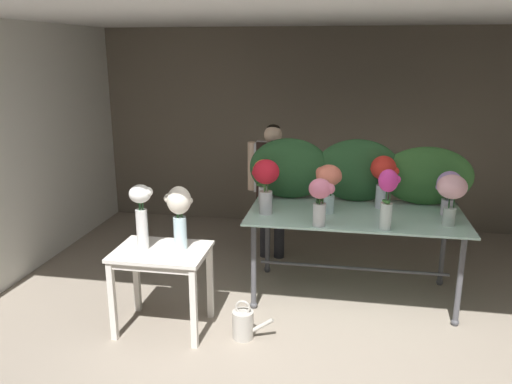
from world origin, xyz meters
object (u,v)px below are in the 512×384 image
object	(u,v)px
vase_scarlet_roses	(383,175)
vase_white_roses_tall	(142,211)
vase_cream_lisianthus_tall	(179,211)
watering_can	(243,324)
vase_coral_hydrangea	(329,181)
side_table_white	(162,261)
vase_sunset_anemones	(263,175)
vase_lilac_carnations	(449,188)
florist	(273,178)
vase_magenta_peonies	(388,195)
vase_crimson_stock	(266,180)
display_table_glass	(355,225)
vase_blush_tulips	(451,192)
vase_rosy_lilies	(320,198)

from	to	relation	value
vase_scarlet_roses	vase_white_roses_tall	bearing A→B (deg)	-150.99
vase_cream_lisianthus_tall	watering_can	bearing A→B (deg)	-9.91
vase_coral_hydrangea	vase_cream_lisianthus_tall	bearing A→B (deg)	-146.28
vase_scarlet_roses	watering_can	size ratio (longest dim) A/B	1.46
side_table_white	vase_sunset_anemones	xyz separation A→B (m)	(0.70, 1.04, 0.52)
vase_lilac_carnations	florist	bearing A→B (deg)	157.00
florist	vase_white_roses_tall	size ratio (longest dim) A/B	2.79
vase_magenta_peonies	vase_crimson_stock	world-z (taller)	vase_magenta_peonies
vase_magenta_peonies	vase_lilac_carnations	world-z (taller)	vase_magenta_peonies
vase_sunset_anemones	vase_lilac_carnations	xyz separation A→B (m)	(1.75, -0.05, -0.04)
florist	vase_magenta_peonies	size ratio (longest dim) A/B	2.95
vase_magenta_peonies	watering_can	world-z (taller)	vase_magenta_peonies
side_table_white	vase_white_roses_tall	world-z (taller)	vase_white_roses_tall
florist	vase_magenta_peonies	bearing A→B (deg)	-47.50
florist	vase_white_roses_tall	xyz separation A→B (m)	(-0.84, -1.74, 0.11)
display_table_glass	vase_blush_tulips	size ratio (longest dim) A/B	4.43
vase_scarlet_roses	vase_coral_hydrangea	size ratio (longest dim) A/B	1.11
vase_scarlet_roses	side_table_white	bearing A→B (deg)	-149.04
vase_coral_hydrangea	vase_white_roses_tall	bearing A→B (deg)	-150.31
vase_blush_tulips	vase_white_roses_tall	distance (m)	2.64
vase_crimson_stock	watering_can	distance (m)	1.31
vase_coral_hydrangea	vase_blush_tulips	size ratio (longest dim) A/B	1.02
vase_rosy_lilies	vase_cream_lisianthus_tall	size ratio (longest dim) A/B	0.79
vase_blush_tulips	vase_magenta_peonies	bearing A→B (deg)	-158.90
vase_rosy_lilies	vase_crimson_stock	xyz separation A→B (m)	(-0.52, 0.26, 0.07)
vase_white_roses_tall	vase_crimson_stock	bearing A→B (deg)	38.05
side_table_white	florist	world-z (taller)	florist
side_table_white	vase_crimson_stock	distance (m)	1.20
vase_blush_tulips	vase_lilac_carnations	distance (m)	0.32
vase_scarlet_roses	vase_coral_hydrangea	distance (m)	0.57
florist	vase_cream_lisianthus_tall	size ratio (longest dim) A/B	2.87
florist	vase_crimson_stock	size ratio (longest dim) A/B	3.00
vase_coral_hydrangea	vase_sunset_anemones	distance (m)	0.68
vase_white_roses_tall	side_table_white	bearing A→B (deg)	0.05
vase_rosy_lilies	vase_cream_lisianthus_tall	distance (m)	1.21
vase_coral_hydrangea	vase_rosy_lilies	world-z (taller)	vase_coral_hydrangea
vase_rosy_lilies	vase_sunset_anemones	bearing A→B (deg)	135.89
side_table_white	vase_rosy_lilies	size ratio (longest dim) A/B	1.83
vase_rosy_lilies	vase_magenta_peonies	xyz separation A→B (m)	(0.56, 0.01, 0.05)
vase_sunset_anemones	display_table_glass	bearing A→B (deg)	-8.99
vase_crimson_stock	vase_white_roses_tall	bearing A→B (deg)	-141.95
vase_scarlet_roses	watering_can	world-z (taller)	vase_scarlet_roses
side_table_white	vase_sunset_anemones	world-z (taller)	vase_sunset_anemones
vase_white_roses_tall	vase_cream_lisianthus_tall	bearing A→B (deg)	10.79
side_table_white	vase_cream_lisianthus_tall	xyz separation A→B (m)	(0.15, 0.06, 0.43)
vase_scarlet_roses	vase_rosy_lilies	world-z (taller)	vase_scarlet_roses
vase_magenta_peonies	vase_cream_lisianthus_tall	xyz separation A→B (m)	(-1.70, -0.41, -0.11)
florist	vase_white_roses_tall	bearing A→B (deg)	-115.77
vase_rosy_lilies	vase_crimson_stock	world-z (taller)	vase_crimson_stock
vase_sunset_anemones	vase_crimson_stock	size ratio (longest dim) A/B	0.87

